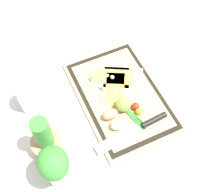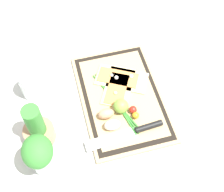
# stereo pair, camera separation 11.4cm
# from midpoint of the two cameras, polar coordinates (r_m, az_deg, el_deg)

# --- Properties ---
(ground_plane) EXTENTS (6.00, 6.00, 0.00)m
(ground_plane) POSITION_cam_midpoint_polar(r_m,az_deg,el_deg) (1.21, 4.48, -0.64)
(ground_plane) COLOR silver
(cutting_board) EXTENTS (0.47, 0.31, 0.02)m
(cutting_board) POSITION_cam_midpoint_polar(r_m,az_deg,el_deg) (1.20, 4.50, -0.46)
(cutting_board) COLOR tan
(cutting_board) RESTS_ON ground_plane
(pizza_slice_near) EXTENTS (0.18, 0.22, 0.02)m
(pizza_slice_near) POSITION_cam_midpoint_polar(r_m,az_deg,el_deg) (1.23, 4.30, 3.02)
(pizza_slice_near) COLOR beige
(pizza_slice_near) RESTS_ON cutting_board
(pizza_slice_far) EXTENTS (0.21, 0.18, 0.02)m
(pizza_slice_far) POSITION_cam_midpoint_polar(r_m,az_deg,el_deg) (1.21, 3.69, 1.45)
(pizza_slice_far) COLOR beige
(pizza_slice_far) RESTS_ON cutting_board
(knife) EXTENTS (0.05, 0.29, 0.02)m
(knife) POSITION_cam_midpoint_polar(r_m,az_deg,el_deg) (1.12, 7.55, -6.49)
(knife) COLOR silver
(knife) RESTS_ON cutting_board
(egg_brown) EXTENTS (0.04, 0.06, 0.04)m
(egg_brown) POSITION_cam_midpoint_polar(r_m,az_deg,el_deg) (1.13, 1.82, -3.49)
(egg_brown) COLOR tan
(egg_brown) RESTS_ON cutting_board
(egg_pink) EXTENTS (0.04, 0.06, 0.04)m
(egg_pink) POSITION_cam_midpoint_polar(r_m,az_deg,el_deg) (1.11, 3.02, -5.52)
(egg_pink) COLOR beige
(egg_pink) RESTS_ON cutting_board
(lime) EXTENTS (0.06, 0.06, 0.06)m
(lime) POSITION_cam_midpoint_polar(r_m,az_deg,el_deg) (1.14, 4.52, -2.06)
(lime) COLOR #7FB742
(lime) RESTS_ON cutting_board
(cherry_tomato_red) EXTENTS (0.03, 0.03, 0.03)m
(cherry_tomato_red) POSITION_cam_midpoint_polar(r_m,az_deg,el_deg) (1.15, 6.71, -2.72)
(cherry_tomato_red) COLOR red
(cherry_tomato_red) RESTS_ON cutting_board
(cherry_tomato_yellow) EXTENTS (0.03, 0.03, 0.03)m
(cherry_tomato_yellow) POSITION_cam_midpoint_polar(r_m,az_deg,el_deg) (1.14, 7.20, -3.76)
(cherry_tomato_yellow) COLOR gold
(cherry_tomato_yellow) RESTS_ON cutting_board
(scallion_bunch) EXTENTS (0.30, 0.12, 0.01)m
(scallion_bunch) POSITION_cam_midpoint_polar(r_m,az_deg,el_deg) (1.17, 3.56, -1.34)
(scallion_bunch) COLOR #388433
(scallion_bunch) RESTS_ON cutting_board
(herb_pot) EXTENTS (0.11, 0.11, 0.19)m
(herb_pot) POSITION_cam_midpoint_polar(r_m,az_deg,el_deg) (1.08, -10.53, -6.18)
(herb_pot) COLOR #AD7A5B
(herb_pot) RESTS_ON ground_plane
(sauce_jar) EXTENTS (0.08, 0.08, 0.11)m
(sauce_jar) POSITION_cam_midpoint_polar(r_m,az_deg,el_deg) (1.20, -11.86, 1.65)
(sauce_jar) COLOR silver
(sauce_jar) RESTS_ON ground_plane
(herb_glass) EXTENTS (0.11, 0.10, 0.18)m
(herb_glass) POSITION_cam_midpoint_polar(r_m,az_deg,el_deg) (1.00, -9.98, -10.82)
(herb_glass) COLOR silver
(herb_glass) RESTS_ON ground_plane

